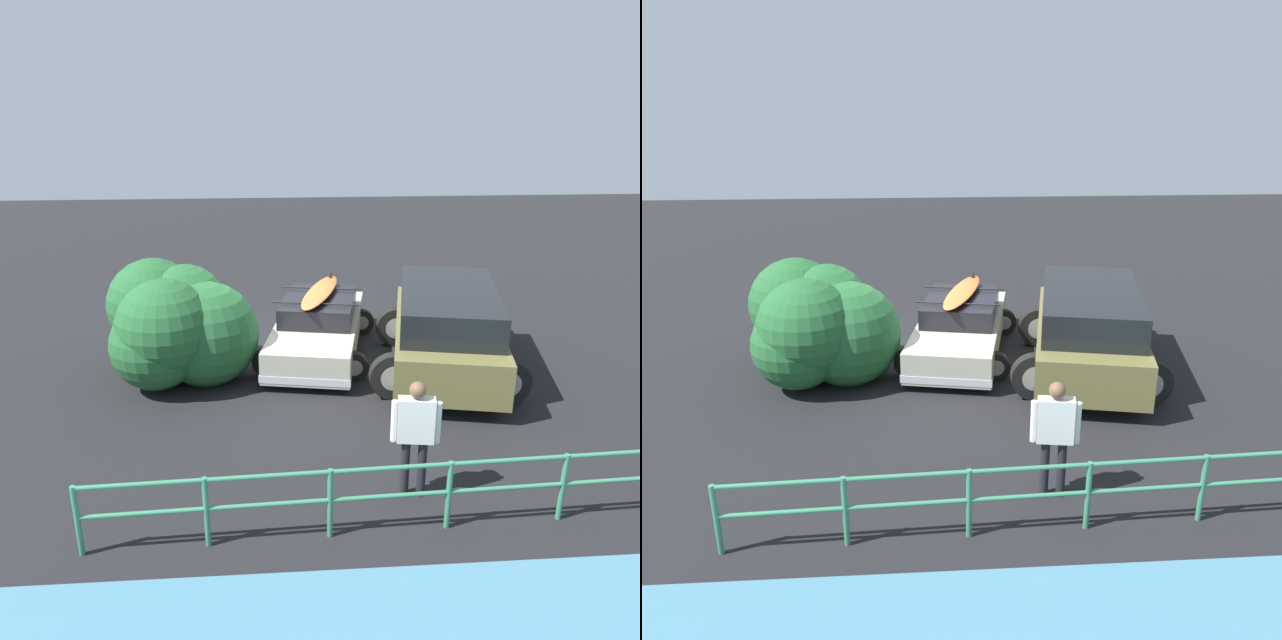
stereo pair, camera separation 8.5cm
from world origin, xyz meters
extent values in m
cube|color=black|center=(0.00, 0.00, -0.01)|extent=(44.00, 44.00, 0.02)
cube|color=#B7B29E|center=(-0.64, -0.03, 0.46)|extent=(2.39, 4.31, 0.61)
cube|color=black|center=(-0.67, -0.19, 0.97)|extent=(1.79, 2.19, 0.42)
cube|color=silver|center=(-0.26, 1.93, 0.28)|extent=(1.67, 0.42, 0.14)
cube|color=silver|center=(-1.02, -1.99, 0.28)|extent=(1.67, 0.42, 0.14)
cylinder|color=black|center=(-1.23, 1.37, 0.28)|extent=(0.57, 0.18, 0.57)
cylinder|color=#99999E|center=(-1.23, 1.37, 0.28)|extent=(0.31, 0.19, 0.31)
cylinder|color=black|center=(0.42, 1.05, 0.28)|extent=(0.57, 0.18, 0.57)
cylinder|color=#99999E|center=(0.42, 1.05, 0.28)|extent=(0.31, 0.19, 0.31)
cylinder|color=black|center=(-1.71, -1.11, 0.28)|extent=(0.57, 0.18, 0.57)
cylinder|color=#99999E|center=(-1.71, -1.11, 0.28)|extent=(0.31, 0.19, 0.31)
cylinder|color=black|center=(-0.06, -1.43, 0.28)|extent=(0.57, 0.18, 0.57)
cylinder|color=#99999E|center=(-0.06, -1.43, 0.28)|extent=(0.31, 0.19, 0.31)
cylinder|color=black|center=(-0.57, 0.34, 1.22)|extent=(1.70, 0.36, 0.03)
cylinder|color=black|center=(-0.77, -0.72, 1.22)|extent=(1.70, 0.36, 0.03)
ellipsoid|color=orange|center=(-0.71, -0.28, 1.28)|extent=(1.22, 2.55, 0.09)
cone|color=black|center=(-1.00, -1.24, 1.39)|extent=(0.10, 0.10, 0.14)
cube|color=brown|center=(-3.05, 1.10, 0.68)|extent=(2.77, 4.58, 0.80)
cube|color=black|center=(-3.05, 1.10, 1.39)|extent=(2.42, 3.63, 0.62)
cylinder|color=black|center=(-3.51, -1.09, 0.78)|extent=(0.78, 0.33, 0.76)
cylinder|color=black|center=(-3.76, 2.56, 0.42)|extent=(0.84, 0.22, 0.84)
cylinder|color=#99999E|center=(-3.76, 2.56, 0.42)|extent=(0.46, 0.23, 0.46)
cylinder|color=black|center=(-1.82, 2.15, 0.42)|extent=(0.84, 0.22, 0.84)
cylinder|color=#99999E|center=(-1.82, 2.15, 0.42)|extent=(0.46, 0.23, 0.46)
cylinder|color=black|center=(-4.28, 0.04, 0.42)|extent=(0.84, 0.22, 0.84)
cylinder|color=#99999E|center=(-4.28, 0.04, 0.42)|extent=(0.46, 0.23, 0.46)
cylinder|color=black|center=(-2.35, -0.36, 0.42)|extent=(0.84, 0.22, 0.84)
cylinder|color=#99999E|center=(-2.35, -0.36, 0.42)|extent=(0.46, 0.23, 0.46)
cylinder|color=black|center=(-1.68, 5.07, 0.41)|extent=(0.12, 0.12, 0.82)
cylinder|color=black|center=(-1.46, 5.04, 0.41)|extent=(0.12, 0.12, 0.82)
cube|color=silver|center=(-1.57, 5.05, 1.13)|extent=(0.50, 0.26, 0.62)
sphere|color=brown|center=(-1.57, 5.05, 1.57)|extent=(0.22, 0.22, 0.22)
cylinder|color=silver|center=(-1.85, 5.09, 1.11)|extent=(0.09, 0.09, 0.58)
cylinder|color=silver|center=(-1.29, 5.01, 1.11)|extent=(0.09, 0.09, 0.58)
cylinder|color=#387F5B|center=(-3.33, 5.71, 0.47)|extent=(0.07, 0.07, 0.94)
cylinder|color=#387F5B|center=(-1.85, 5.77, 0.47)|extent=(0.07, 0.07, 0.94)
cylinder|color=#387F5B|center=(-0.38, 5.83, 0.47)|extent=(0.07, 0.07, 0.94)
cylinder|color=#387F5B|center=(1.09, 5.89, 0.47)|extent=(0.07, 0.07, 0.94)
cylinder|color=#387F5B|center=(2.57, 5.95, 0.47)|extent=(0.07, 0.07, 0.94)
cylinder|color=#387F5B|center=(-1.85, 5.77, 0.91)|extent=(8.85, 0.42, 0.06)
cylinder|color=#387F5B|center=(-1.85, 5.77, 0.52)|extent=(8.85, 0.42, 0.06)
cylinder|color=brown|center=(2.09, 1.01, 0.19)|extent=(0.38, 0.38, 0.38)
sphere|color=#235B2D|center=(1.99, 0.81, 0.93)|extent=(2.06, 2.06, 2.06)
sphere|color=#235B2D|center=(2.22, 1.46, 1.18)|extent=(1.80, 1.80, 1.80)
sphere|color=#235B2D|center=(2.56, 0.99, 0.85)|extent=(1.41, 1.41, 1.41)
sphere|color=#235B2D|center=(2.60, 0.32, 1.27)|extent=(1.83, 1.83, 1.83)
sphere|color=#235B2D|center=(1.54, 1.08, 0.90)|extent=(1.99, 1.99, 1.99)
sphere|color=#235B2D|center=(1.95, 0.57, 1.34)|extent=(1.55, 1.55, 1.55)
sphere|color=#235B2D|center=(2.41, 1.48, 0.87)|extent=(1.65, 1.65, 1.65)
camera|label=1|loc=(0.21, 12.14, 5.08)|focal=35.00mm
camera|label=2|loc=(0.12, 12.15, 5.08)|focal=35.00mm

